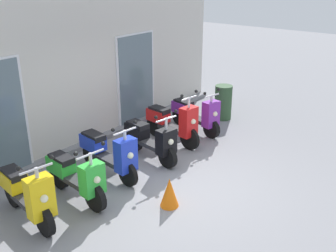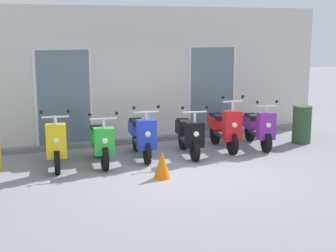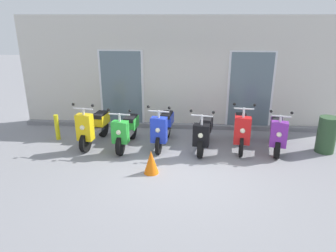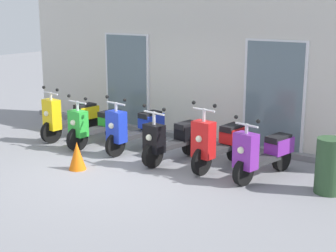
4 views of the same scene
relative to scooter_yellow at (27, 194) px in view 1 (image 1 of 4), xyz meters
The scene contains 10 objects.
ground_plane 2.69m from the scooter_yellow, 28.15° to the right, with size 40.00×40.00×0.00m, color gray.
storefront_facade 3.07m from the scooter_yellow, 35.68° to the left, with size 9.78×0.50×3.25m.
scooter_yellow is the anchor object (origin of this frame).
scooter_green 0.89m from the scooter_yellow, ahead, with size 0.59×1.57×1.16m.
scooter_blue 1.82m from the scooter_yellow, ahead, with size 0.58×1.63×1.21m.
scooter_black 2.86m from the scooter_yellow, ahead, with size 0.64×1.54×1.17m.
scooter_red 3.80m from the scooter_yellow, ahead, with size 0.54×1.60×1.32m.
scooter_purple 4.69m from the scooter_yellow, ahead, with size 0.66×1.56×1.17m.
traffic_cone 2.27m from the scooter_yellow, 41.33° to the right, with size 0.32×0.32×0.52m, color orange.
trash_bin 5.87m from the scooter_yellow, ahead, with size 0.45×0.45×0.91m, color #2D4C2D.
Camera 1 is at (-5.19, -3.77, 3.77)m, focal length 42.53 mm.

